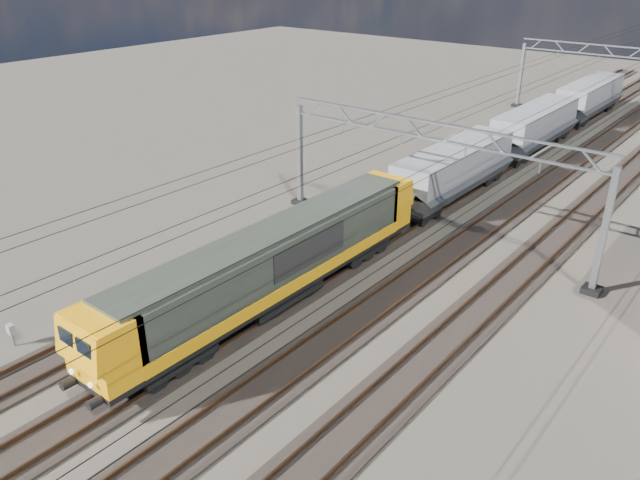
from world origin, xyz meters
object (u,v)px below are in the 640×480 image
Objects in this scene: catenary_gantry_mid at (429,178)px; hopper_wagon_third at (590,96)px; hopper_wagon_mid at (535,125)px; hopper_wagon_lead at (454,168)px; catenary_gantry_far at (616,81)px; locomotive at (275,261)px; trackside_cabinet at (11,330)px.

hopper_wagon_third is at bearing 93.23° from catenary_gantry_mid.
hopper_wagon_mid is 1.00× the size of hopper_wagon_third.
catenary_gantry_mid is 1.53× the size of hopper_wagon_lead.
hopper_wagon_lead is (-2.00, -28.95, -1.67)m from catenary_gantry_far.
hopper_wagon_lead is at bearing -93.95° from catenary_gantry_far.
catenary_gantry_mid is 1.00× the size of catenary_gantry_far.
catenary_gantry_far is at bearing 87.54° from locomotive.
hopper_wagon_mid and hopper_wagon_third have the same top height.
hopper_wagon_mid is at bearing 90.00° from locomotive.
hopper_wagon_third is at bearing 85.68° from trackside_cabinet.
catenary_gantry_mid is 18.65× the size of trackside_cabinet.
catenary_gantry_far reaches higher than hopper_wagon_mid.
catenary_gantry_mid is at bearing -74.17° from hopper_wagon_lead.
trackside_cabinet is (-6.48, -9.62, -1.53)m from locomotive.
trackside_cabinet is at bearing -96.63° from hopper_wagon_third.
locomotive reaches higher than hopper_wagon_lead.
hopper_wagon_mid is at bearing 95.38° from catenary_gantry_mid.
hopper_wagon_third is at bearing 90.00° from hopper_wagon_lead.
hopper_wagon_mid is (-2.00, 21.25, -1.67)m from catenary_gantry_mid.
hopper_wagon_lead is 1.00× the size of hopper_wagon_mid.
catenary_gantry_far is 18.65× the size of trackside_cabinet.
hopper_wagon_third is (-2.00, 35.45, -1.67)m from catenary_gantry_mid.
catenary_gantry_mid is 0.94× the size of locomotive.
catenary_gantry_mid is 21.41m from hopper_wagon_mid.
locomotive is (-2.00, -46.64, -1.58)m from catenary_gantry_far.
catenary_gantry_mid reaches higher than trackside_cabinet.
hopper_wagon_mid is at bearing -90.00° from hopper_wagon_third.
catenary_gantry_mid is 10.94m from locomotive.
hopper_wagon_third is (0.00, 14.20, 0.00)m from hopper_wagon_mid.
catenary_gantry_mid reaches higher than hopper_wagon_mid.
trackside_cabinet is at bearing -103.34° from hopper_wagon_lead.
hopper_wagon_mid is at bearing 90.00° from hopper_wagon_lead.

